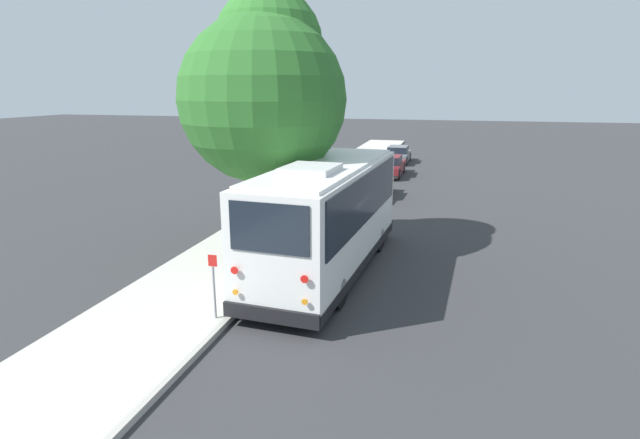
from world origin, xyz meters
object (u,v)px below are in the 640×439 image
(parked_sedan_gray, at_px, (398,155))
(street_tree, at_px, (264,88))
(fire_hydrant, at_px, (319,205))
(parked_sedan_maroon, at_px, (389,166))
(sign_post_far, at_px, (248,262))
(parked_sedan_tan, at_px, (372,186))
(sign_post_near, at_px, (214,286))
(shuttle_bus, at_px, (328,212))

(parked_sedan_gray, xyz_separation_m, street_tree, (-22.99, 2.03, 4.97))
(parked_sedan_gray, height_order, fire_hydrant, parked_sedan_gray)
(parked_sedan_gray, bearing_deg, parked_sedan_maroon, -178.47)
(street_tree, relative_size, sign_post_far, 6.15)
(parked_sedan_tan, height_order, sign_post_near, sign_post_near)
(shuttle_bus, bearing_deg, parked_sedan_gray, 4.86)
(shuttle_bus, relative_size, parked_sedan_maroon, 1.98)
(sign_post_near, bearing_deg, shuttle_bus, -23.01)
(sign_post_near, height_order, fire_hydrant, sign_post_near)
(fire_hydrant, bearing_deg, parked_sedan_maroon, -7.95)
(shuttle_bus, xyz_separation_m, sign_post_far, (-2.06, 1.77, -1.04))
(parked_sedan_maroon, height_order, parked_sedan_gray, parked_sedan_maroon)
(parked_sedan_gray, distance_m, sign_post_far, 26.50)
(street_tree, height_order, sign_post_near, street_tree)
(sign_post_near, distance_m, fire_hydrant, 10.71)
(street_tree, height_order, sign_post_far, street_tree)
(shuttle_bus, height_order, parked_sedan_tan, shuttle_bus)
(parked_sedan_tan, relative_size, parked_sedan_gray, 0.96)
(sign_post_far, bearing_deg, street_tree, 11.85)
(street_tree, xyz_separation_m, fire_hydrant, (5.11, -0.47, -5.00))
(street_tree, bearing_deg, fire_hydrant, -5.23)
(sign_post_far, bearing_deg, parked_sedan_tan, -5.72)
(sign_post_near, bearing_deg, parked_sedan_gray, -2.59)
(sign_post_far, bearing_deg, sign_post_near, -180.00)
(shuttle_bus, distance_m, parked_sedan_tan, 11.36)
(parked_sedan_maroon, bearing_deg, sign_post_near, 177.16)
(street_tree, relative_size, fire_hydrant, 10.58)
(street_tree, distance_m, fire_hydrant, 7.16)
(parked_sedan_maroon, xyz_separation_m, sign_post_far, (-20.36, 1.38, 0.27))
(sign_post_near, bearing_deg, street_tree, 7.45)
(shuttle_bus, distance_m, fire_hydrant, 6.98)
(parked_sedan_gray, bearing_deg, shuttle_bus, -178.17)
(parked_sedan_maroon, height_order, sign_post_far, sign_post_far)
(parked_sedan_tan, bearing_deg, fire_hydrant, 163.99)
(parked_sedan_maroon, distance_m, sign_post_far, 20.41)
(parked_sedan_tan, bearing_deg, street_tree, 170.80)
(parked_sedan_tan, xyz_separation_m, sign_post_far, (-13.33, 1.34, 0.29))
(sign_post_far, relative_size, fire_hydrant, 1.72)
(parked_sedan_gray, relative_size, fire_hydrant, 5.44)
(sign_post_near, height_order, sign_post_far, sign_post_near)
(shuttle_bus, distance_m, street_tree, 4.65)
(parked_sedan_tan, distance_m, sign_post_near, 15.50)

